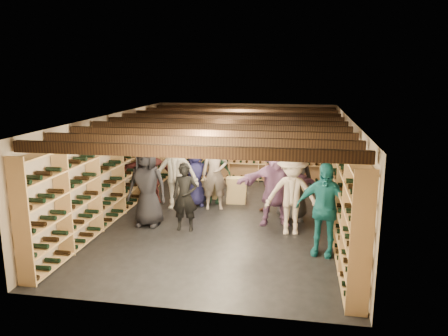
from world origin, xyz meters
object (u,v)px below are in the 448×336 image
person_3 (292,194)px  crate_stack_right (211,188)px  person_1 (185,197)px  person_4 (324,209)px  person_9 (175,172)px  person_12 (293,180)px  person_10 (214,174)px  person_11 (275,184)px  person_5 (149,171)px  person_6 (195,176)px  person_7 (215,174)px  crate_loose (294,192)px  crate_stack_left (236,190)px  person_8 (275,181)px  person_0 (147,186)px

person_3 → crate_stack_right: bearing=130.5°
person_1 → person_4: (2.88, -0.81, 0.15)m
person_9 → person_12: 2.94m
crate_stack_right → person_12: person_12 is taller
person_10 → person_4: bearing=-44.0°
crate_stack_right → person_10: (0.17, -0.40, 0.52)m
person_11 → person_12: 0.55m
crate_stack_right → person_5: size_ratio=0.30×
person_6 → person_7: size_ratio=0.86×
crate_stack_right → person_7: size_ratio=0.28×
crate_stack_right → person_4: bearing=-49.6°
person_6 → person_7: (0.54, -0.17, 0.13)m
person_3 → person_12: size_ratio=0.91×
crate_loose → person_5: (-3.77, -1.34, 0.76)m
person_5 → person_9: 0.93m
person_5 → person_12: 3.82m
crate_stack_left → person_1: size_ratio=0.46×
person_5 → person_8: bearing=-20.6°
crate_stack_left → person_0: 2.71m
crate_stack_left → person_12: 1.93m
crate_loose → person_11: person_11 is taller
person_8 → person_11: person_11 is taller
person_7 → person_12: (1.94, -0.48, 0.06)m
crate_stack_right → person_7: person_7 is taller
person_8 → crate_loose: bearing=93.3°
person_5 → person_11: (3.36, -1.15, 0.10)m
person_8 → person_12: size_ratio=0.86×
crate_stack_left → person_4: 3.68m
crate_stack_left → person_6: bearing=-157.3°
crate_loose → person_7: (-1.96, -1.61, 0.81)m
person_0 → person_5: person_0 is taller
person_0 → person_3: size_ratio=1.05×
crate_stack_left → person_5: person_5 is taller
crate_loose → person_9: person_9 is taller
crate_stack_left → person_9: size_ratio=0.36×
person_1 → person_8: size_ratio=0.91×
person_8 → person_9: bearing=-161.6°
person_9 → person_10: 1.11m
person_9 → person_0: bearing=-103.2°
person_9 → person_8: bearing=-1.1°
person_11 → person_12: (0.38, 0.39, 0.01)m
person_11 → person_9: bearing=156.0°
crate_stack_right → person_11: person_11 is taller
person_8 → person_12: 0.57m
person_9 → crate_stack_left: bearing=25.8°
crate_stack_left → person_11: size_ratio=0.36×
person_1 → crate_stack_left: bearing=67.2°
person_5 → person_6: person_5 is taller
crate_stack_left → person_8: 1.36m
crate_stack_left → person_8: bearing=-34.8°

